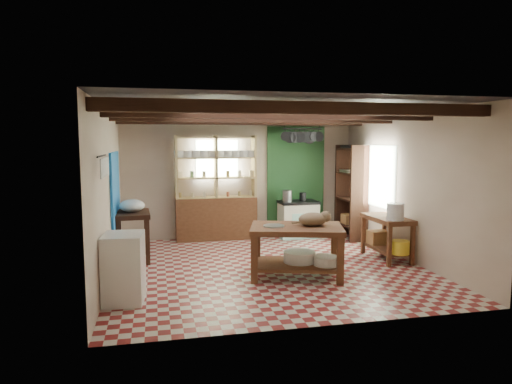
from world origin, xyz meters
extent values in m
cube|color=maroon|center=(0.00, 0.00, -0.01)|extent=(5.00, 5.00, 0.02)
cube|color=#434247|center=(0.00, 0.00, 2.60)|extent=(5.00, 5.00, 0.02)
cube|color=beige|center=(0.00, 2.50, 1.30)|extent=(5.00, 0.04, 2.60)
cube|color=beige|center=(0.00, -2.50, 1.30)|extent=(5.00, 0.04, 2.60)
cube|color=beige|center=(-2.50, 0.00, 1.30)|extent=(0.04, 5.00, 2.60)
cube|color=beige|center=(2.50, 0.00, 1.30)|extent=(0.04, 5.00, 2.60)
cube|color=#331B11|center=(0.00, 0.00, 2.48)|extent=(5.00, 3.80, 0.15)
cube|color=#1865B5|center=(-2.47, 0.90, 1.10)|extent=(0.04, 1.40, 1.60)
cube|color=#1E4B22|center=(1.25, 2.47, 1.25)|extent=(1.30, 0.04, 2.30)
cube|color=silver|center=(-0.50, 2.48, 1.70)|extent=(0.90, 0.02, 0.80)
cube|color=silver|center=(2.48, 1.00, 1.40)|extent=(0.02, 1.30, 1.20)
cube|color=black|center=(-2.44, -1.20, 1.78)|extent=(0.06, 0.90, 0.28)
cube|color=black|center=(1.25, 2.05, 2.18)|extent=(0.86, 0.12, 0.36)
cube|color=tan|center=(-0.55, 2.31, 1.10)|extent=(1.70, 0.34, 2.20)
cube|color=#331B11|center=(2.28, 1.80, 1.00)|extent=(0.40, 0.86, 2.00)
cube|color=brown|center=(0.31, -0.60, 0.39)|extent=(1.59, 1.27, 0.79)
cube|color=beige|center=(1.21, 2.15, 0.40)|extent=(0.83, 0.57, 0.80)
cube|color=#331B11|center=(-2.20, 0.92, 0.43)|extent=(0.62, 0.88, 0.86)
cube|color=silver|center=(-2.22, -1.18, 0.45)|extent=(0.54, 0.63, 0.89)
cube|color=brown|center=(2.18, 0.05, 0.38)|extent=(0.54, 1.07, 0.76)
ellipsoid|color=#967857|center=(0.56, -0.62, 0.89)|extent=(0.48, 0.39, 0.20)
cylinder|color=#999AA0|center=(-0.04, -0.55, 0.80)|extent=(0.40, 0.40, 0.02)
cylinder|color=silver|center=(0.37, -0.56, 0.29)|extent=(0.61, 0.61, 0.17)
cylinder|color=silver|center=(0.71, -0.81, 0.28)|extent=(0.48, 0.48, 0.14)
cylinder|color=#999AA0|center=(0.96, 2.14, 0.92)|extent=(0.21, 0.21, 0.23)
cylinder|color=black|center=(1.31, 2.15, 0.89)|extent=(0.14, 0.14, 0.18)
ellipsoid|color=silver|center=(-2.20, 0.92, 0.97)|extent=(0.46, 0.46, 0.22)
cylinder|color=silver|center=(2.13, -0.30, 0.90)|extent=(0.29, 0.29, 0.28)
cube|color=#A17141|center=(2.18, 0.35, 0.33)|extent=(0.36, 0.29, 0.25)
cylinder|color=yellow|center=(2.18, -0.40, 0.31)|extent=(0.31, 0.31, 0.23)
camera|label=1|loc=(-1.79, -7.18, 2.09)|focal=32.00mm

